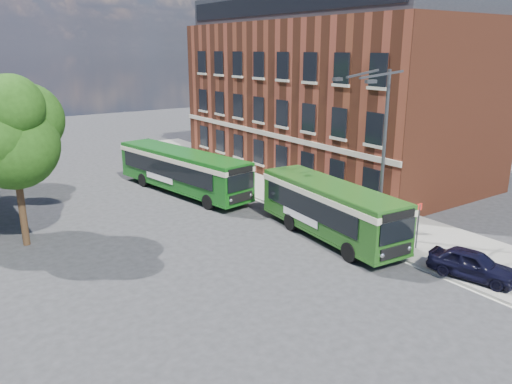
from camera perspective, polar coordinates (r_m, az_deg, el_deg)
ground at (r=26.04m, az=2.66°, el=-6.48°), size 120.00×120.00×0.00m
pavement at (r=36.06m, az=3.80°, el=0.10°), size 6.00×48.00×0.15m
kerb_line at (r=34.33m, az=-0.19°, el=-0.81°), size 0.12×48.00×0.01m
brick_office at (r=42.37m, az=8.12°, el=11.86°), size 12.10×26.00×14.20m
street_lamp at (r=26.43m, az=13.86°, el=4.28°), size 2.96×2.38×9.00m
bus_stop_sign at (r=26.53m, az=18.03°, el=-3.38°), size 0.35×0.08×2.52m
bus_front at (r=27.14m, az=8.52°, el=-1.59°), size 3.32×10.01×3.02m
bus_rear at (r=35.85m, az=-8.45°, el=2.77°), size 4.53×12.72×3.02m
parked_car at (r=24.29m, az=23.53°, el=-7.57°), size 2.44×4.07×1.30m
pedestrian_a at (r=27.70m, az=12.54°, el=-3.07°), size 0.79×0.65×1.86m
pedestrian_b at (r=28.86m, az=17.02°, el=-2.95°), size 0.89×0.79×1.54m
tree_left at (r=27.64m, az=-25.99°, el=6.23°), size 5.26×5.00×8.88m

